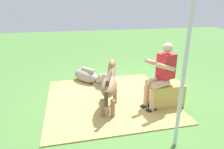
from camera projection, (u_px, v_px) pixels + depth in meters
ground_plane at (119, 95)px, 4.87m from camera, size 24.00×24.00×0.00m
hay_patch at (109, 99)px, 4.67m from camera, size 2.80×2.77×0.02m
hay_bale at (165, 94)px, 4.36m from camera, size 0.70×0.45×0.50m
person_seated at (161, 73)px, 4.12m from camera, size 0.72×0.54×1.38m
pony_standing at (110, 84)px, 4.12m from camera, size 0.62×1.31×0.91m
pony_lying at (89, 76)px, 5.59m from camera, size 1.02×1.23×0.42m
soda_bottle at (177, 90)px, 4.85m from camera, size 0.07×0.07×0.30m
tent_pole_left at (184, 69)px, 2.77m from camera, size 0.06×0.06×2.55m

